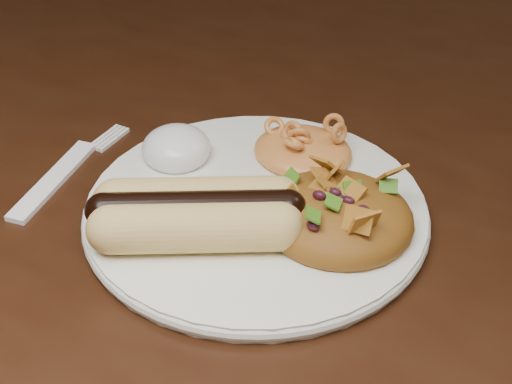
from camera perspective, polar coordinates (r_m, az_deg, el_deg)
The scene contains 7 objects.
table at distance 0.59m, azimuth 5.04°, elevation -9.00°, with size 1.60×0.90×0.75m.
plate at distance 0.53m, azimuth -0.00°, elevation -1.39°, with size 0.23×0.23×0.01m, color white.
hotdog at distance 0.49m, azimuth -4.38°, elevation -1.53°, with size 0.11×0.11×0.03m.
mac_and_cheese at distance 0.56m, azimuth 3.45°, elevation 3.80°, with size 0.07×0.07×0.03m, color #ED9F46.
sour_cream at distance 0.56m, azimuth -5.86°, elevation 3.79°, with size 0.05×0.05×0.03m, color white.
taco_salad at distance 0.50m, azimuth 6.00°, elevation -0.93°, with size 0.10×0.09×0.04m.
fork at distance 0.58m, azimuth -14.52°, elevation 0.84°, with size 0.02×0.13×0.00m, color white.
Camera 1 is at (0.16, -0.39, 1.08)m, focal length 55.00 mm.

